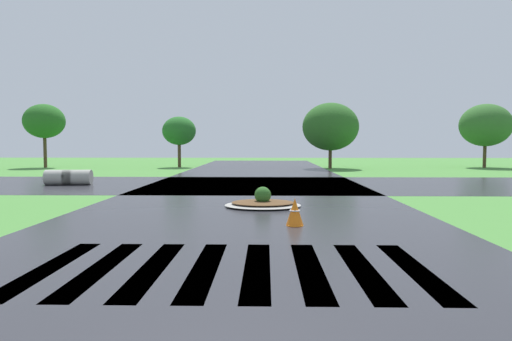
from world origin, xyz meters
TOP-DOWN VIEW (x-y plane):
  - asphalt_roadway at (0.00, 10.00)m, footprint 10.96×80.00m
  - asphalt_cross_road at (0.00, 19.56)m, footprint 90.00×9.87m
  - crosswalk_stripes at (0.00, 4.15)m, footprint 6.75×3.59m
  - median_island at (0.50, 11.53)m, footprint 2.57×2.08m
  - drainage_pipe_stack at (-9.47, 19.06)m, footprint 2.33×0.99m
  - traffic_cone at (1.35, 8.14)m, footprint 0.46×0.46m
  - background_treeline at (4.87, 34.78)m, footprint 41.94×6.12m

SIDE VIEW (x-z plane):
  - asphalt_roadway at x=0.00m, z-range 0.00..0.01m
  - asphalt_cross_road at x=0.00m, z-range 0.00..0.01m
  - crosswalk_stripes at x=0.00m, z-range 0.00..0.01m
  - median_island at x=0.50m, z-range -0.20..0.48m
  - traffic_cone at x=1.35m, z-range -0.01..0.72m
  - drainage_pipe_stack at x=-9.47m, z-range 0.00..0.78m
  - background_treeline at x=4.87m, z-range 0.85..6.33m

